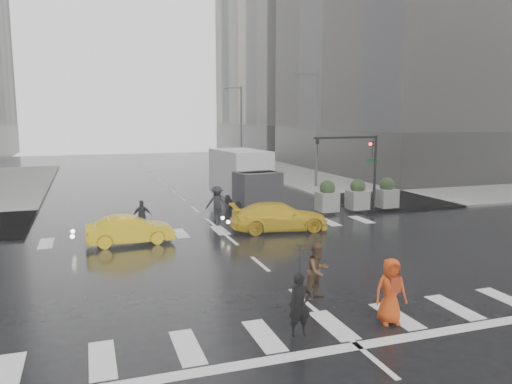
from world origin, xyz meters
name	(u,v)px	position (x,y,z in m)	size (l,w,h in m)	color
ground	(260,264)	(0.00, 0.00, 0.00)	(120.00, 120.00, 0.00)	black
sidewalk_ne	(411,183)	(19.50, 17.50, 0.07)	(35.00, 35.00, 0.15)	slate
building_ne_far	(316,48)	(29.00, 56.00, 16.27)	(26.05, 26.05, 36.00)	#AFAA99
road_markings	(260,264)	(0.00, 0.00, 0.01)	(18.00, 48.00, 0.01)	silver
traffic_signal_pole	(360,158)	(9.01, 8.01, 3.22)	(4.45, 0.42, 4.50)	black
street_lamp_near	(315,125)	(10.87, 18.00, 4.95)	(2.15, 0.22, 9.00)	#59595B
street_lamp_far	(240,122)	(10.87, 38.00, 4.95)	(2.15, 0.22, 9.00)	#59595B
planter_west	(327,197)	(7.00, 8.20, 0.98)	(1.10, 1.10, 1.80)	slate
planter_mid	(358,195)	(9.00, 8.20, 0.98)	(1.10, 1.10, 1.80)	slate
planter_east	(387,193)	(11.00, 8.20, 0.98)	(1.10, 1.10, 1.80)	slate
pedestrian_black	(300,275)	(-1.11, -6.26, 1.62)	(1.03, 1.04, 2.43)	black
pedestrian_brown	(318,271)	(0.49, -4.00, 0.88)	(0.85, 0.66, 1.76)	#4E331B
pedestrian_orange	(391,291)	(1.54, -6.35, 0.92)	(0.98, 0.73, 1.82)	#CE400E
pedestrian_far_a	(142,216)	(-3.66, 7.03, 0.77)	(0.91, 0.55, 1.55)	black
pedestrian_far_b	(217,203)	(0.49, 8.49, 0.94)	(1.21, 0.67, 1.87)	black
taxi_mid	(130,230)	(-4.44, 4.76, 0.63)	(1.32, 3.80, 1.25)	yellow
taxi_rear	(279,217)	(2.76, 5.01, 0.70)	(1.97, 4.27, 1.40)	yellow
box_truck	(245,178)	(3.00, 11.44, 1.88)	(2.48, 6.62, 3.52)	silver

